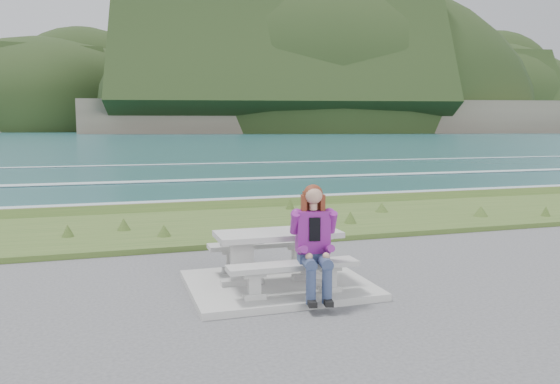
{
  "coord_description": "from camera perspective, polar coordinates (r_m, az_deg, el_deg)",
  "views": [
    {
      "loc": [
        -2.3,
        -7.46,
        2.38
      ],
      "look_at": [
        0.41,
        1.2,
        1.27
      ],
      "focal_mm": 35.0,
      "sensor_mm": 36.0,
      "label": 1
    }
  ],
  "objects": [
    {
      "name": "picnic_table",
      "position": [
        7.99,
        -0.22,
        -5.31
      ],
      "size": [
        1.8,
        0.75,
        0.75
      ],
      "color": "#AAA9A4",
      "rests_on": "concrete_slab"
    },
    {
      "name": "headland_range",
      "position": [
        449.44,
        8.14,
        7.82
      ],
      "size": [
        729.83,
        363.95,
        177.89
      ],
      "color": "brown",
      "rests_on": "ground"
    },
    {
      "name": "bench_landward",
      "position": [
        7.4,
        1.39,
        -8.18
      ],
      "size": [
        1.8,
        0.35,
        0.45
      ],
      "color": "#AAA9A4",
      "rests_on": "concrete_slab"
    },
    {
      "name": "concrete_slab",
      "position": [
        8.15,
        -0.22,
        -9.67
      ],
      "size": [
        2.6,
        2.1,
        0.1
      ],
      "primitive_type": "cube",
      "color": "#AAA9A4",
      "rests_on": "ground"
    },
    {
      "name": "seated_woman",
      "position": [
        7.31,
        3.68,
        -6.75
      ],
      "size": [
        0.55,
        0.82,
        1.5
      ],
      "rotation": [
        0.0,
        0.0,
        -0.17
      ],
      "color": "navy",
      "rests_on": "concrete_slab"
    },
    {
      "name": "bench_seaward",
      "position": [
        8.7,
        -1.58,
        -5.88
      ],
      "size": [
        1.8,
        0.35,
        0.45
      ],
      "color": "#AAA9A4",
      "rests_on": "concrete_slab"
    },
    {
      "name": "shore_drop",
      "position": [
        15.72,
        -8.73,
        -1.85
      ],
      "size": [
        160.0,
        0.8,
        2.2
      ],
      "primitive_type": "cube",
      "color": "brown",
      "rests_on": "ground"
    },
    {
      "name": "ocean",
      "position": [
        32.9,
        -13.19,
        -0.45
      ],
      "size": [
        1600.0,
        1600.0,
        0.09
      ],
      "color": "#1E4E55",
      "rests_on": "ground"
    },
    {
      "name": "grass_verge",
      "position": [
        12.9,
        -6.79,
        -3.75
      ],
      "size": [
        160.0,
        4.5,
        0.22
      ],
      "primitive_type": "cube",
      "color": "#33521E",
      "rests_on": "ground"
    }
  ]
}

